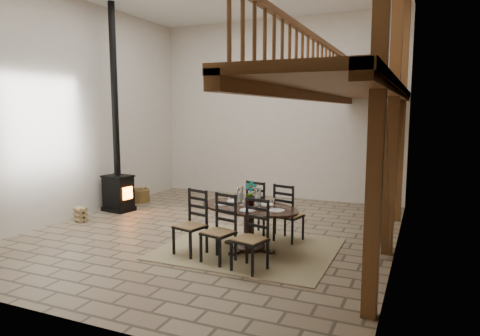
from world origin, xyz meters
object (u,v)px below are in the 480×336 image
at_px(log_basket, 140,195).
at_px(log_stack, 81,214).
at_px(dining_table, 245,227).
at_px(wood_stove, 117,166).

bearing_deg(log_basket, log_stack, -88.49).
bearing_deg(log_basket, dining_table, -32.25).
relative_size(dining_table, log_stack, 6.49).
distance_m(wood_stove, log_basket, 1.43).
relative_size(dining_table, log_basket, 4.65).
bearing_deg(dining_table, log_stack, -171.63).
bearing_deg(wood_stove, log_basket, 106.42).
xyz_separation_m(dining_table, wood_stove, (-4.07, 1.60, 0.69)).
height_order(wood_stove, log_stack, wood_stove).
height_order(log_basket, log_stack, log_basket).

